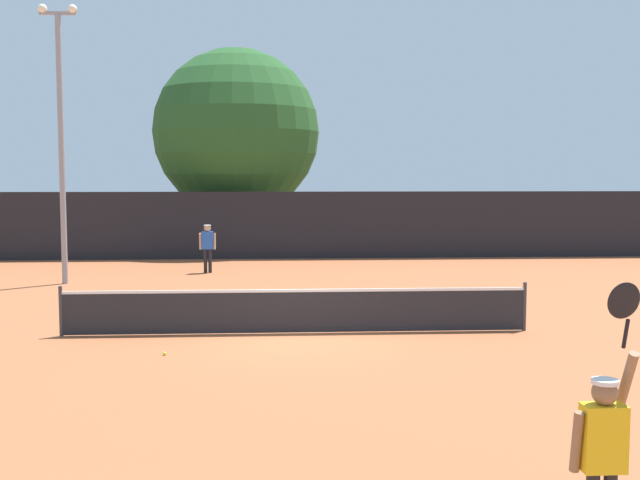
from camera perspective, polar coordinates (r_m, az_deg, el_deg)
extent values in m
plane|color=#9E5633|center=(16.89, -1.71, -6.86)|extent=(120.00, 120.00, 0.00)
cube|color=#232328|center=(16.80, -1.72, -5.28)|extent=(10.00, 0.03, 0.91)
cube|color=white|center=(16.72, -1.72, -3.74)|extent=(10.00, 0.04, 0.06)
cylinder|color=#333338|center=(17.38, -18.50, -4.99)|extent=(0.08, 0.08, 1.07)
cylinder|color=#333338|center=(17.65, 14.79, -4.74)|extent=(0.08, 0.08, 1.07)
cube|color=black|center=(31.32, -2.51, 1.10)|extent=(37.00, 0.12, 2.71)
cube|color=yellow|center=(7.52, 20.09, -13.49)|extent=(0.38, 0.22, 0.60)
sphere|color=#8C6647|center=(7.40, 20.18, -10.47)|extent=(0.23, 0.23, 0.23)
cylinder|color=white|center=(7.38, 20.21, -9.74)|extent=(0.24, 0.24, 0.04)
cylinder|color=#8C6647|center=(7.44, 18.33, -13.89)|extent=(0.09, 0.17, 0.57)
cylinder|color=#8C6647|center=(7.55, 21.64, -9.45)|extent=(0.09, 0.32, 0.55)
cylinder|color=black|center=(7.52, 21.54, -6.42)|extent=(0.04, 0.11, 0.28)
ellipsoid|color=black|center=(7.52, 21.42, -4.17)|extent=(0.30, 0.13, 0.36)
cube|color=blue|center=(27.11, -8.27, -0.02)|extent=(0.38, 0.22, 0.61)
sphere|color=tan|center=(27.08, -8.28, 0.85)|extent=(0.23, 0.23, 0.23)
cylinder|color=white|center=(27.08, -8.28, 1.06)|extent=(0.24, 0.24, 0.04)
cylinder|color=black|center=(27.19, -8.42, -1.53)|extent=(0.12, 0.12, 0.83)
cylinder|color=black|center=(27.18, -8.08, -1.53)|extent=(0.12, 0.12, 0.83)
cylinder|color=tan|center=(27.14, -8.77, -0.09)|extent=(0.09, 0.17, 0.58)
cylinder|color=tan|center=(27.10, -7.76, -0.09)|extent=(0.09, 0.16, 0.58)
sphere|color=#CCE033|center=(15.19, -11.35, -8.17)|extent=(0.07, 0.07, 0.07)
cylinder|color=gray|center=(25.37, -18.46, 6.21)|extent=(0.18, 0.18, 8.25)
cube|color=gray|center=(25.82, -18.72, 15.51)|extent=(1.10, 0.10, 0.10)
sphere|color=#F2EDCC|center=(25.96, -19.72, 15.71)|extent=(0.28, 0.28, 0.28)
sphere|color=#F2EDCC|center=(25.74, -17.72, 15.86)|extent=(0.28, 0.28, 0.28)
cylinder|color=brown|center=(35.25, -6.11, 1.33)|extent=(0.56, 0.56, 2.50)
sphere|color=#235123|center=(35.23, -6.17, 7.89)|extent=(7.43, 7.43, 7.43)
cube|color=white|center=(39.18, -14.93, 0.60)|extent=(2.39, 4.40, 0.90)
cube|color=#2D333D|center=(38.84, -15.05, 1.70)|extent=(1.95, 2.39, 0.64)
cylinder|color=black|center=(40.75, -15.70, 0.32)|extent=(0.22, 0.60, 0.60)
cylinder|color=black|center=(40.42, -13.35, 0.34)|extent=(0.22, 0.60, 0.60)
cylinder|color=black|center=(38.03, -16.60, -0.02)|extent=(0.22, 0.60, 0.60)
cylinder|color=black|center=(37.67, -14.08, -0.01)|extent=(0.22, 0.60, 0.60)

